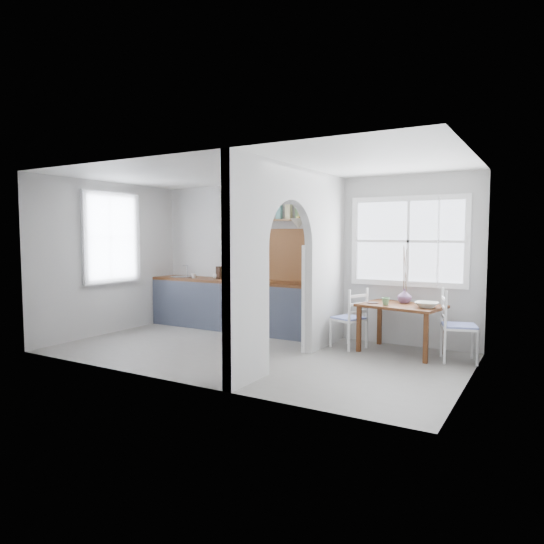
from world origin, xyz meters
The scene contains 26 objects.
floor centered at (0.00, 0.00, 0.00)m, with size 5.80×3.20×0.01m, color slate.
ceiling centered at (0.00, 0.00, 2.60)m, with size 5.80×3.20×0.01m, color beige.
walls centered at (0.00, 0.00, 1.30)m, with size 5.81×3.21×2.60m.
partition centered at (0.70, 0.06, 1.45)m, with size 0.12×3.20×2.60m.
kitchen_window centered at (-2.87, 0.00, 1.65)m, with size 0.10×1.16×1.50m, color white, non-canonical shape.
nook_window centered at (1.80, 1.56, 1.60)m, with size 1.76×0.10×1.30m, color white, non-canonical shape.
counter centered at (-1.13, 1.33, 0.46)m, with size 3.50×0.60×0.90m.
sink centered at (-2.43, 1.30, 0.89)m, with size 0.40×0.40×0.02m, color silver.
backsplash centered at (-0.20, 1.58, 1.35)m, with size 1.65×0.03×0.90m, color brown.
shelf centered at (-0.20, 1.49, 2.01)m, with size 1.75×0.20×0.21m.
pendant_lamp centered at (0.15, 1.15, 1.88)m, with size 0.26×0.26×0.16m, color silver.
utensil_rail centered at (0.61, 0.90, 1.45)m, with size 0.02×0.02×0.50m, color silver.
dining_table centered at (1.84, 1.08, 0.35)m, with size 1.12×0.75×0.70m, color brown, non-canonical shape.
chair_left centered at (1.08, 1.02, 0.45)m, with size 0.41×0.41×0.91m, color white, non-canonical shape.
chair_right centered at (2.65, 1.02, 0.49)m, with size 0.44×0.44×0.97m, color white, non-canonical shape.
kettle centered at (0.47, 1.28, 1.03)m, with size 0.21×0.17×0.26m, color silver, non-canonical shape.
mug_a centered at (-2.03, 1.18, 0.94)m, with size 0.10×0.10×0.09m, color white.
mug_b centered at (-1.64, 1.34, 0.94)m, with size 0.11×0.11×0.08m, color silver.
knife_block centered at (-1.55, 1.36, 1.01)m, with size 0.10×0.14×0.22m, color black.
jar centered at (-1.04, 1.41, 0.98)m, with size 0.10×0.10×0.16m, color olive.
towel_magenta centered at (0.58, 0.97, 0.28)m, with size 0.02×0.03×0.51m, color #C83E5E.
towel_orange centered at (0.58, 0.94, 0.25)m, with size 0.02×0.03×0.46m, color orange.
bowl centered at (2.22, 0.97, 0.74)m, with size 0.32×0.32×0.08m, color white.
table_cup centered at (1.67, 0.92, 0.76)m, with size 0.11×0.11×0.11m, color #6BA66C.
plate centered at (1.44, 1.01, 0.71)m, with size 0.17×0.17×0.01m, color #3D2F2C.
vase centered at (1.84, 1.25, 0.81)m, with size 0.20×0.20×0.21m, color #684870.
Camera 1 is at (3.70, -5.78, 1.70)m, focal length 32.00 mm.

